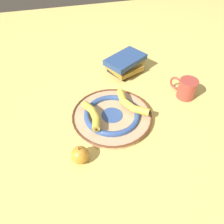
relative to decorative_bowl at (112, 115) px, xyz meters
name	(u,v)px	position (x,y,z in m)	size (l,w,h in m)	color
ground_plane	(119,119)	(0.02, 0.03, -0.02)	(2.80, 2.80, 0.00)	#E5CC6B
decorative_bowl	(112,115)	(0.00, 0.00, 0.00)	(0.35, 0.35, 0.03)	tan
banana_a	(93,115)	(0.01, -0.08, 0.04)	(0.18, 0.06, 0.03)	gold
banana_b	(130,103)	(-0.02, 0.09, 0.03)	(0.19, 0.11, 0.03)	yellow
book_stack	(125,64)	(-0.32, 0.16, 0.04)	(0.22, 0.25, 0.10)	black
coffee_mug	(186,88)	(-0.05, 0.38, 0.03)	(0.13, 0.10, 0.10)	#B24238
apple	(80,155)	(0.18, -0.17, 0.02)	(0.07, 0.07, 0.08)	gold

